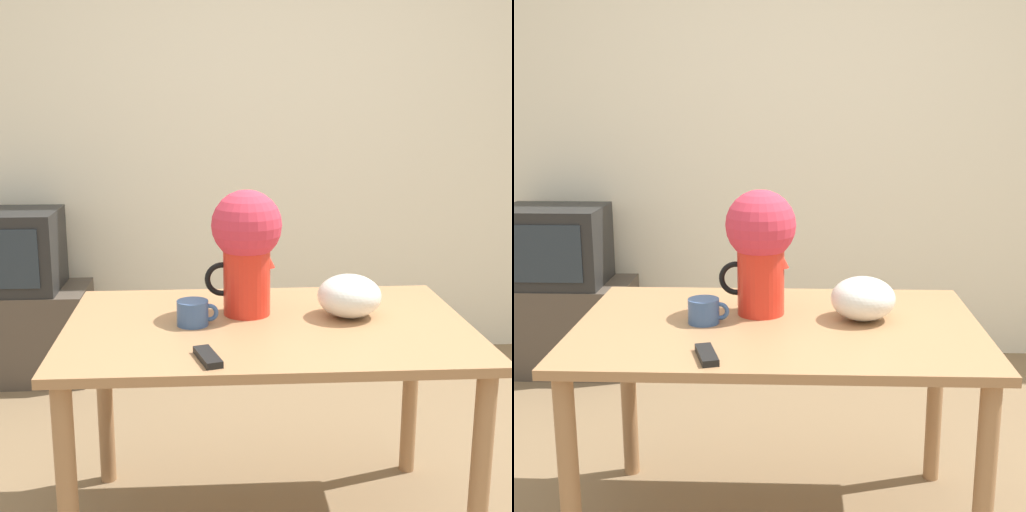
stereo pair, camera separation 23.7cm
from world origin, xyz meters
TOP-DOWN VIEW (x-y plane):
  - wall_back at (0.00, 2.04)m, footprint 8.00×0.05m
  - table at (-0.14, 0.24)m, footprint 1.31×0.85m
  - flower_vase at (-0.20, 0.35)m, footprint 0.26×0.24m
  - coffee_mug at (-0.38, 0.24)m, footprint 0.13×0.10m
  - white_bowl at (0.14, 0.30)m, footprint 0.21×0.21m
  - remote_control at (-0.33, -0.07)m, footprint 0.09×0.15m
  - tv_stand at (-1.37, 1.71)m, footprint 0.79×0.43m
  - tv_set at (-1.37, 1.71)m, footprint 0.53×0.42m

SIDE VIEW (x-z plane):
  - tv_stand at x=-1.37m, z-range 0.00..0.48m
  - table at x=-0.14m, z-range 0.27..1.03m
  - tv_set at x=-1.37m, z-range 0.48..0.90m
  - remote_control at x=-0.33m, z-range 0.75..0.77m
  - coffee_mug at x=-0.38m, z-range 0.75..0.84m
  - white_bowl at x=0.14m, z-range 0.75..0.90m
  - flower_vase at x=-0.20m, z-range 0.79..1.22m
  - wall_back at x=0.00m, z-range 0.00..2.60m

